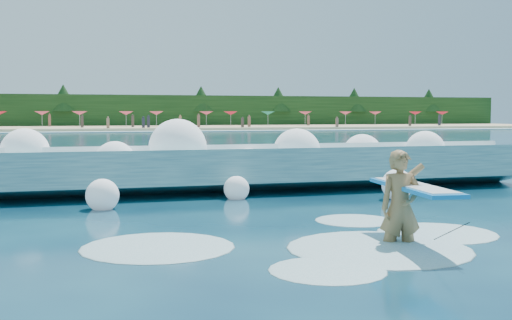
{
  "coord_description": "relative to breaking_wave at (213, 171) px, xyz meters",
  "views": [
    {
      "loc": [
        -2.49,
        -11.44,
        2.22
      ],
      "look_at": [
        1.5,
        2.0,
        1.2
      ],
      "focal_mm": 45.0,
      "sensor_mm": 36.0,
      "label": 1
    }
  ],
  "objects": [
    {
      "name": "treeline",
      "position": [
        -1.54,
        81.54,
        1.93
      ],
      "size": [
        140.0,
        4.0,
        5.0
      ],
      "primitive_type": "cube",
      "color": "black",
      "rests_on": "ground"
    },
    {
      "name": "rock_cluster",
      "position": [
        -3.61,
        1.39,
        -0.19
      ],
      "size": [
        7.92,
        3.09,
        1.2
      ],
      "color": "black",
      "rests_on": "ground"
    },
    {
      "name": "wave_spray",
      "position": [
        0.2,
        -0.06,
        0.45
      ],
      "size": [
        15.09,
        4.85,
        2.14
      ],
      "color": "white",
      "rests_on": "ground"
    },
    {
      "name": "ground",
      "position": [
        -1.54,
        -6.46,
        -0.57
      ],
      "size": [
        200.0,
        200.0,
        0.0
      ],
      "primitive_type": "plane",
      "color": "#07233C",
      "rests_on": "ground"
    },
    {
      "name": "wet_band",
      "position": [
        -1.54,
        60.54,
        -0.53
      ],
      "size": [
        140.0,
        5.0,
        0.08
      ],
      "primitive_type": "cube",
      "color": "silver",
      "rests_on": "ground"
    },
    {
      "name": "beach",
      "position": [
        -1.54,
        71.54,
        -0.37
      ],
      "size": [
        140.0,
        20.0,
        0.4
      ],
      "primitive_type": "cube",
      "color": "tan",
      "rests_on": "ground"
    },
    {
      "name": "surfer_with_board",
      "position": [
        1.38,
        -8.39,
        0.15
      ],
      "size": [
        1.13,
        3.06,
        1.95
      ],
      "color": "olive",
      "rests_on": "ground"
    },
    {
      "name": "beach_umbrellas",
      "position": [
        -1.65,
        73.55,
        1.68
      ],
      "size": [
        113.39,
        6.61,
        0.5
      ],
      "color": "#DC4063",
      "rests_on": "ground"
    },
    {
      "name": "breaking_wave",
      "position": [
        0.0,
        0.0,
        0.0
      ],
      "size": [
        19.03,
        2.92,
        1.64
      ],
      "color": "teal",
      "rests_on": "ground"
    },
    {
      "name": "surf_foam",
      "position": [
        0.38,
        -8.01,
        -0.57
      ],
      "size": [
        8.91,
        5.44,
        0.15
      ],
      "color": "silver",
      "rests_on": "ground"
    },
    {
      "name": "beachgoers",
      "position": [
        -0.25,
        67.7,
        0.49
      ],
      "size": [
        108.07,
        12.21,
        1.93
      ],
      "color": "#3F332D",
      "rests_on": "ground"
    }
  ]
}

